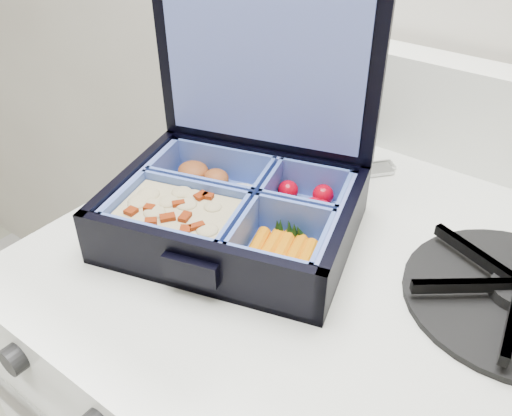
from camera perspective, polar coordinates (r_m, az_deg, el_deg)
The scene contains 3 objects.
bento_box at distance 0.56m, azimuth -2.39°, elevation -0.42°, with size 0.24×0.19×0.06m, color black, non-canonical shape.
burner_grate_rear at distance 0.72m, azimuth 5.31°, elevation 6.29°, with size 0.16×0.16×0.02m, color black.
fork at distance 0.66m, azimuth 5.38°, elevation 3.07°, with size 0.03×0.20×0.01m, color #B8B8B8, non-canonical shape.
Camera 1 is at (0.04, 1.31, 1.17)m, focal length 38.00 mm.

